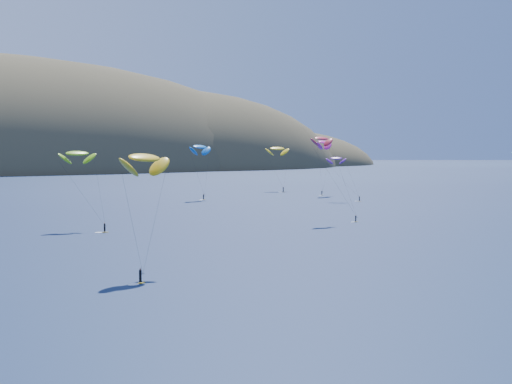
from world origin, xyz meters
name	(u,v)px	position (x,y,z in m)	size (l,w,h in m)	color
island	(7,182)	(39.40, 562.36, -10.74)	(730.00, 300.00, 210.00)	#3D3526
kitesurfer_2	(144,158)	(-38.37, 52.24, 16.56)	(9.73, 12.62, 19.06)	gold
kitesurfer_3	(77,154)	(-30.83, 112.54, 16.67)	(8.12, 13.82, 18.93)	gold
kitesurfer_4	(200,147)	(31.47, 179.37, 18.20)	(10.78, 8.88, 20.96)	gold
kitesurfer_6	(336,158)	(67.90, 149.24, 14.31)	(9.21, 9.97, 16.16)	gold
kitesurfer_8	(324,142)	(81.48, 175.60, 19.95)	(10.29, 7.88, 22.59)	gold
kitesurfer_9	(322,139)	(24.35, 96.48, 20.16)	(10.51, 7.29, 22.00)	gold
kitesurfer_11	(277,149)	(81.15, 208.36, 17.53)	(10.58, 15.31, 20.34)	gold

